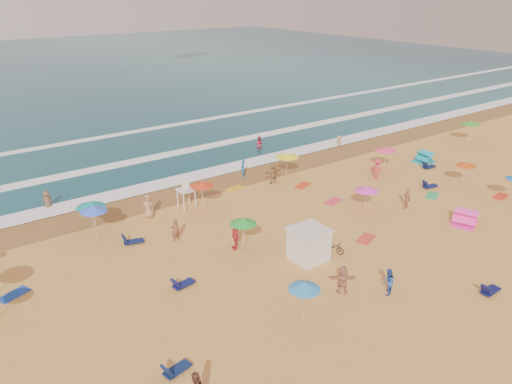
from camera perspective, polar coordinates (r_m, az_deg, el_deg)
ground at (r=32.65m, az=2.18°, el=-6.85°), size 220.00×220.00×0.00m
ocean at (r=108.88m, az=-26.93°, el=11.78°), size 220.00×140.00×0.18m
wet_sand at (r=42.16m, az=-8.37°, el=-0.01°), size 220.00×220.00×0.00m
surf_foam at (r=49.64m, az=-13.22°, el=3.26°), size 200.00×18.70×0.05m
cabana at (r=31.53m, az=6.04°, el=-6.04°), size 2.00×2.00×2.00m
cabana_roof at (r=31.04m, az=6.12°, el=-4.32°), size 2.20×2.20×0.12m
bicycle at (r=32.80m, az=8.84°, el=-6.17°), size 0.94×1.65×0.82m
lifeguard_stand at (r=38.70m, az=-7.98°, el=-0.42°), size 1.20×1.20×2.10m
beach_umbrellas at (r=33.01m, az=0.30°, el=-2.27°), size 60.68×27.63×0.77m
loungers at (r=32.81m, az=12.14°, el=-6.90°), size 33.24×23.05×0.34m
towels at (r=34.42m, az=9.01°, el=-5.46°), size 40.51×28.15×0.03m
popup_tents at (r=45.16m, az=20.46°, el=1.13°), size 11.50×12.34×1.20m
beachgoers at (r=36.24m, az=-2.25°, el=-2.25°), size 46.56×27.14×2.14m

